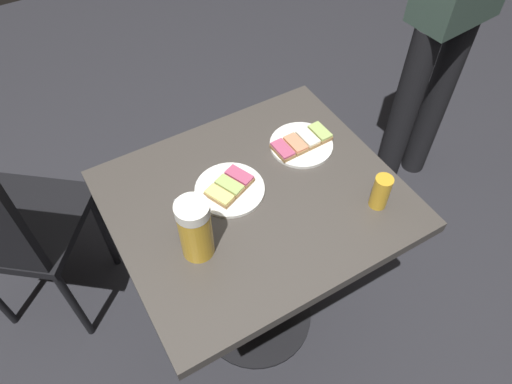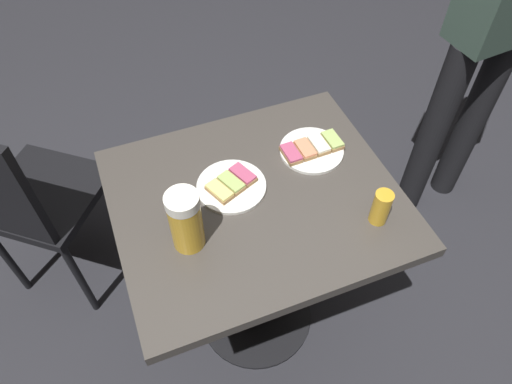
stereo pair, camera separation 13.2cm
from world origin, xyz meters
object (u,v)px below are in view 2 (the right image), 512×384
(beer_mug, at_px, (185,219))
(plate_near, at_px, (231,185))
(beer_glass_small, at_px, (381,207))
(cafe_chair, at_px, (27,199))
(patron_standing, at_px, (499,20))
(plate_far, at_px, (312,149))

(beer_mug, bearing_deg, plate_near, 38.16)
(plate_near, bearing_deg, beer_mug, -141.84)
(beer_glass_small, relative_size, cafe_chair, 0.11)
(beer_glass_small, bearing_deg, beer_mug, 166.19)
(patron_standing, bearing_deg, cafe_chair, -10.45)
(plate_near, distance_m, patron_standing, 1.09)
(beer_glass_small, distance_m, patron_standing, 0.88)
(plate_near, height_order, beer_glass_small, beer_glass_small)
(plate_near, distance_m, plate_far, 0.28)
(patron_standing, bearing_deg, plate_far, 8.49)
(plate_far, height_order, cafe_chair, cafe_chair)
(cafe_chair, xyz_separation_m, patron_standing, (1.67, -0.15, 0.39))
(beer_mug, bearing_deg, plate_far, 21.69)
(plate_far, height_order, beer_glass_small, beer_glass_small)
(plate_near, relative_size, cafe_chair, 0.21)
(plate_far, bearing_deg, beer_mug, -158.31)
(plate_far, relative_size, patron_standing, 0.12)
(plate_near, bearing_deg, beer_glass_small, -37.18)
(plate_near, distance_m, beer_mug, 0.22)
(cafe_chair, bearing_deg, patron_standing, 33.34)
(cafe_chair, relative_size, patron_standing, 0.58)
(plate_near, height_order, beer_mug, beer_mug)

